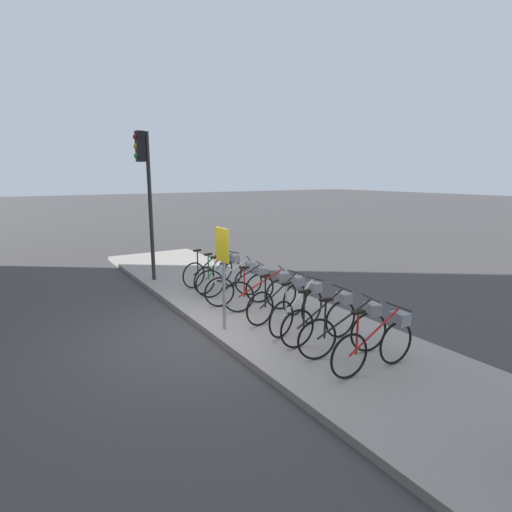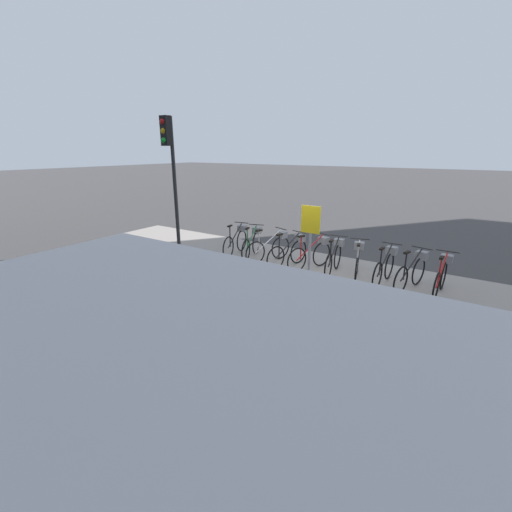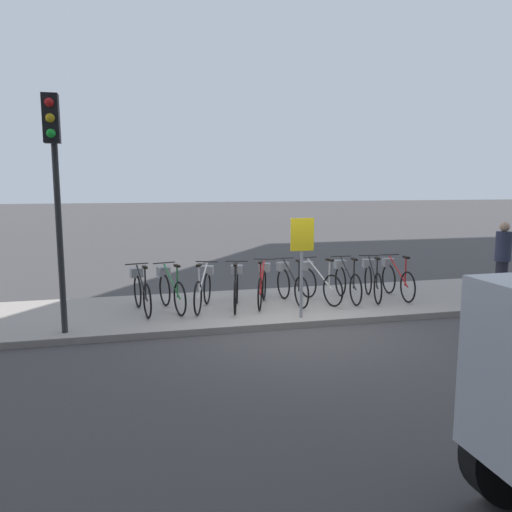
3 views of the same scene
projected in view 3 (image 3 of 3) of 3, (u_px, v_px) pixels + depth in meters
name	position (u px, v px, depth m)	size (l,w,h in m)	color
ground_plane	(298.00, 329.00, 9.02)	(120.00, 120.00, 0.00)	#423F3F
sidewalk	(276.00, 306.00, 10.42)	(15.80, 2.93, 0.12)	#9E9389
parked_bicycle_0	(141.00, 290.00, 9.70)	(0.47, 1.54, 0.96)	black
parked_bicycle_1	(170.00, 288.00, 9.83)	(0.55, 1.52, 0.96)	black
parked_bicycle_2	(204.00, 287.00, 9.94)	(0.65, 1.49, 0.96)	black
parked_bicycle_3	(236.00, 287.00, 10.01)	(0.54, 1.53, 0.96)	black
parked_bicycle_4	(263.00, 284.00, 10.28)	(0.66, 1.48, 0.96)	black
parked_bicycle_5	(290.00, 282.00, 10.43)	(0.46, 1.56, 0.96)	black
parked_bicycle_6	(317.00, 281.00, 10.56)	(0.56, 1.52, 0.96)	black
parked_bicycle_7	(346.00, 280.00, 10.70)	(0.46, 1.56, 0.96)	black
parked_bicycle_8	(372.00, 279.00, 10.81)	(0.54, 1.53, 0.96)	black
parked_bicycle_9	(396.00, 278.00, 10.95)	(0.46, 1.56, 0.96)	black
pedestrian	(503.00, 257.00, 11.18)	(0.34, 0.34, 1.63)	#23232D
traffic_light	(54.00, 166.00, 7.89)	(0.24, 0.40, 3.85)	#2D2D2D
sign_post	(302.00, 250.00, 9.13)	(0.44, 0.07, 1.86)	#99999E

